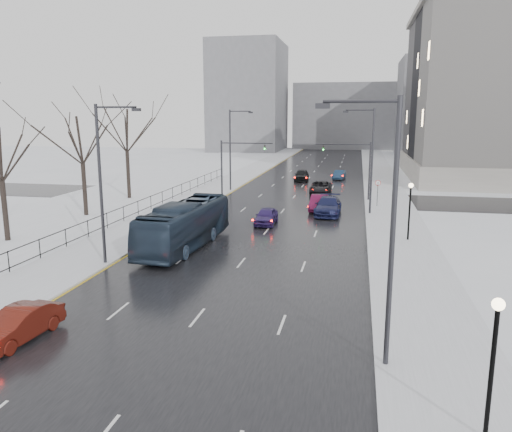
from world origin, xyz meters
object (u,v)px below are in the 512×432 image
Objects in this scene: streetlight_l_far at (232,146)px; lamppost_r_near at (494,349)px; no_uturn_sign at (378,185)px; sedan_center_far at (302,175)px; tree_park_e at (130,199)px; sedan_right_distant at (339,175)px; streetlight_r_mid at (370,156)px; mast_signal_right at (360,164)px; mast_signal_left at (231,161)px; bus at (185,225)px; streetlight_l_near at (103,177)px; sedan_right_far at (328,206)px; tree_park_d at (86,216)px; streetlight_r_near at (387,221)px; sedan_center_near at (266,216)px; lamppost_r_mid at (410,203)px; sedan_left_near at (18,325)px; sedan_right_near at (319,203)px; tree_park_c at (8,242)px; sedan_right_cross at (321,187)px.

streetlight_l_far is 2.34× the size of lamppost_r_near.
no_uturn_sign reaches higher than sedan_center_far.
sedan_right_distant is at bearing 44.52° from tree_park_e.
streetlight_r_mid is at bearing -104.48° from no_uturn_sign.
mast_signal_right is 1.33× the size of sedan_center_far.
sedan_center_far is (6.57, 15.46, -3.24)m from mast_signal_left.
mast_signal_left is at bearing -115.18° from sedan_right_distant.
mast_signal_right reaches higher than bus.
bus is (-15.80, 19.04, -1.28)m from lamppost_r_near.
streetlight_l_near reaches higher than lamppost_r_near.
no_uturn_sign is 0.23× the size of bus.
sedan_right_far is (-2.83, -8.96, -3.23)m from mast_signal_right.
mast_signal_left is at bearing 88.28° from streetlight_l_near.
streetlight_r_near is (25.97, -24.00, 5.62)m from tree_park_d.
streetlight_l_far is 20.43m from sedan_center_near.
bus is at bearing -82.88° from streetlight_l_far.
lamppost_r_mid reaches higher than sedan_right_far.
tree_park_e reaches higher than sedan_left_near.
lamppost_r_near is 17.99m from sedan_left_near.
streetlight_r_near is 2.13× the size of sedan_right_near.
bus is at bearing 4.35° from tree_park_c.
streetlight_l_near is at bearing -97.64° from sedan_right_distant.
sedan_left_near is (1.60, -42.80, -4.88)m from streetlight_l_far.
bus is (3.37, -26.96, -3.95)m from streetlight_l_far.
tree_park_d reaches higher than sedan_center_near.
streetlight_l_far is at bearing 112.62° from lamppost_r_near.
tree_park_e is at bearing 180.00° from no_uturn_sign.
mast_signal_right is (25.83, 24.00, 4.11)m from tree_park_c.
sedan_left_near is (11.63, -34.80, 0.74)m from tree_park_e.
tree_park_d is at bearing -160.40° from sedan_right_near.
sedan_right_near is at bearing 124.37° from lamppost_r_mid.
sedan_center_near is 0.72× the size of sedan_right_far.
no_uturn_sign is at bearing 20.32° from tree_park_d.
streetlight_r_near is at bearing -82.01° from sedan_right_far.
streetlight_l_far reaches higher than sedan_left_near.
sedan_right_far is (12.67, 19.04, -4.74)m from streetlight_l_near.
mast_signal_right is 9.93m from sedan_right_far.
mast_signal_left is 1.12× the size of sedan_right_far.
mast_signal_right is at bearing -14.48° from streetlight_l_far.
lamppost_r_mid is (0.00, 24.00, 0.00)m from lamppost_r_near.
sedan_right_cross is (10.99, 32.14, -4.84)m from streetlight_l_near.
sedan_right_near is 0.88× the size of sedan_right_cross.
streetlight_r_mid is at bearing -66.64° from sedan_right_cross.
tree_park_c is 35.49m from mast_signal_right.
mast_signal_left reaches higher than sedan_right_near.
mast_signal_right is at bearing 0.00° from mast_signal_left.
sedan_right_far is 24.98m from sedan_center_far.
streetlight_l_far is at bearing 61.85° from tree_park_d.
sedan_right_cross is (9.39, 42.94, 0.04)m from sedan_left_near.
lamppost_r_mid is 1.01× the size of sedan_left_near.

